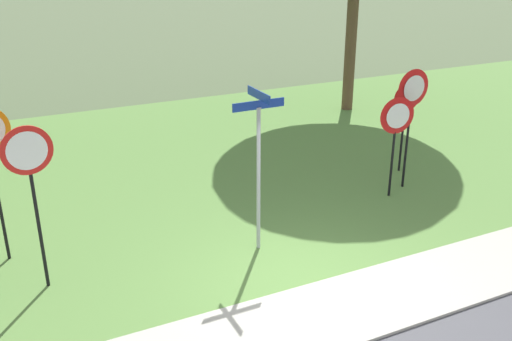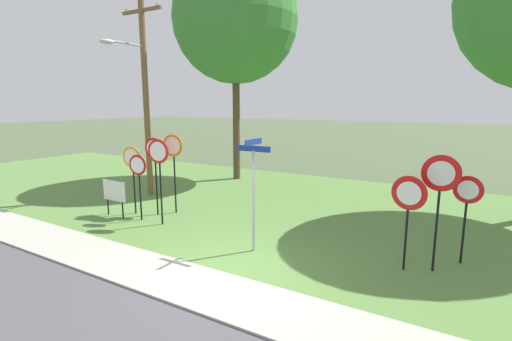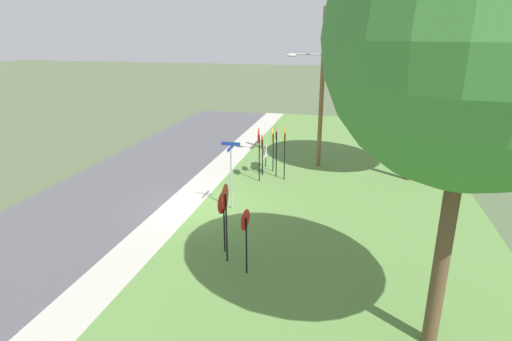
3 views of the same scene
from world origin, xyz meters
TOP-DOWN VIEW (x-y plane):
  - ground_plane at (0.00, 0.00)m, footprint 160.00×160.00m
  - road_asphalt at (0.00, -4.80)m, footprint 44.00×6.40m
  - sidewalk_strip at (0.00, -0.80)m, footprint 44.00×1.60m
  - grass_median at (0.00, 6.00)m, footprint 44.00×12.00m
  - stop_sign_near_left at (-5.48, 2.20)m, footprint 0.73×0.14m
  - stop_sign_near_right at (-4.73, 1.78)m, footprint 0.67×0.13m
  - stop_sign_far_left at (-4.33, 3.01)m, footprint 0.77×0.14m
  - stop_sign_far_center at (-4.72, 2.52)m, footprint 0.70×0.15m
  - stop_sign_far_right at (-3.81, 1.81)m, footprint 0.77×0.13m
  - yield_sign_near_left at (4.60, 3.33)m, footprint 0.66×0.14m
  - yield_sign_near_right at (3.46, 2.25)m, footprint 0.79×0.15m
  - yield_sign_far_left at (4.05, 2.52)m, footprint 0.83×0.10m
  - street_name_post at (-0.15, 1.47)m, footprint 0.96×0.82m
  - utility_pole at (-7.15, 4.40)m, footprint 2.10×2.12m
  - notice_board at (-5.84, 1.66)m, footprint 1.10×0.06m
  - oak_tree_left at (-5.84, 9.28)m, footprint 6.10×6.10m
  - oak_tree_right at (6.56, 8.53)m, footprint 6.02×6.02m

SIDE VIEW (x-z plane):
  - ground_plane at x=0.00m, z-range 0.00..0.00m
  - road_asphalt at x=0.00m, z-range 0.00..0.01m
  - grass_median at x=0.00m, z-range 0.00..0.04m
  - sidewalk_strip at x=0.00m, z-range 0.00..0.06m
  - notice_board at x=-5.84m, z-range 0.25..1.50m
  - stop_sign_near_right at x=-4.73m, z-range 0.53..2.73m
  - yield_sign_near_left at x=4.60m, z-range 0.56..2.73m
  - yield_sign_near_right at x=3.46m, z-range 0.58..2.83m
  - stop_sign_near_left at x=-5.48m, z-range 0.58..2.98m
  - street_name_post at x=-0.15m, z-range 0.32..3.28m
  - stop_sign_far_center at x=-4.72m, z-range 0.65..3.36m
  - stop_sign_far_right at x=-3.81m, z-range 0.68..3.44m
  - stop_sign_far_left at x=-4.33m, z-range 0.70..3.50m
  - yield_sign_far_left at x=4.05m, z-range 0.73..3.46m
  - utility_pole at x=-7.15m, z-range 0.38..8.87m
  - oak_tree_right at x=6.56m, z-range 2.10..12.27m
  - oak_tree_left at x=-5.84m, z-range 2.43..13.33m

